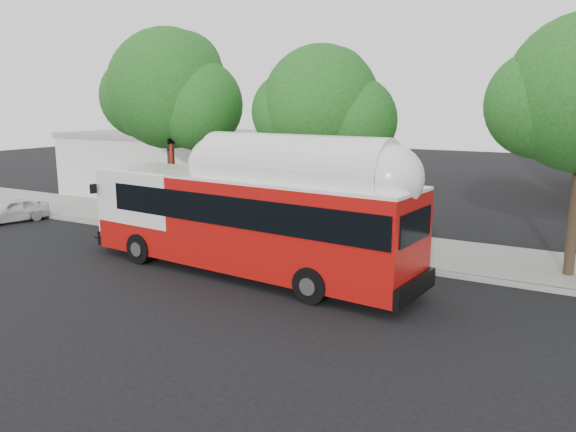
# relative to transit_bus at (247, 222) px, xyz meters

# --- Properties ---
(ground) EXTENTS (120.00, 120.00, 0.00)m
(ground) POSITION_rel_transit_bus_xyz_m (1.29, -0.62, -1.93)
(ground) COLOR black
(ground) RESTS_ON ground
(sidewalk) EXTENTS (60.00, 5.00, 0.15)m
(sidewalk) POSITION_rel_transit_bus_xyz_m (1.29, 5.88, -1.86)
(sidewalk) COLOR gray
(sidewalk) RESTS_ON ground
(curb_strip) EXTENTS (60.00, 0.30, 0.15)m
(curb_strip) POSITION_rel_transit_bus_xyz_m (1.29, 3.28, -1.86)
(curb_strip) COLOR gray
(curb_strip) RESTS_ON ground
(red_curb_segment) EXTENTS (10.00, 0.32, 0.16)m
(red_curb_segment) POSITION_rel_transit_bus_xyz_m (-1.71, 3.28, -1.85)
(red_curb_segment) COLOR maroon
(red_curb_segment) RESTS_ON ground
(street_tree_left) EXTENTS (6.67, 5.80, 9.74)m
(street_tree_left) POSITION_rel_transit_bus_xyz_m (-7.24, 4.94, 4.67)
(street_tree_left) COLOR #2D2116
(street_tree_left) RESTS_ON ground
(street_tree_mid) EXTENTS (5.75, 5.00, 8.62)m
(street_tree_mid) POSITION_rel_transit_bus_xyz_m (0.70, 5.44, 3.97)
(street_tree_mid) COLOR #2D2116
(street_tree_mid) RESTS_ON ground
(low_commercial_bldg) EXTENTS (16.20, 10.20, 4.25)m
(low_commercial_bldg) POSITION_rel_transit_bus_xyz_m (-12.71, 13.38, 0.22)
(low_commercial_bldg) COLOR silver
(low_commercial_bldg) RESTS_ON ground
(transit_bus) EXTENTS (14.15, 4.02, 4.13)m
(transit_bus) POSITION_rel_transit_bus_xyz_m (0.00, 0.00, 0.00)
(transit_bus) COLOR #B20F0C
(transit_bus) RESTS_ON ground
(parked_car) EXTENTS (3.90, 2.34, 1.24)m
(parked_car) POSITION_rel_transit_bus_xyz_m (-15.85, 1.58, -1.31)
(parked_car) COLOR silver
(parked_car) RESTS_ON ground
(signal_pole) EXTENTS (0.13, 0.43, 4.55)m
(signal_pole) POSITION_rel_transit_bus_xyz_m (-6.57, 3.62, 0.40)
(signal_pole) COLOR red
(signal_pole) RESTS_ON ground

